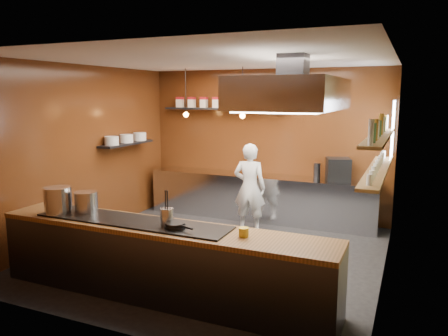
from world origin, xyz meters
The scene contains 26 objects.
floor centered at (0.00, 0.00, 0.00)m, with size 5.00×5.00×0.00m, color black.
back_wall centered at (0.00, 2.50, 1.50)m, with size 5.00×5.00×0.00m, color #3D210B.
left_wall centered at (-2.50, 0.00, 1.50)m, with size 5.00×5.00×0.00m, color #3D210B.
right_wall centered at (2.50, 0.00, 1.50)m, with size 5.00×5.00×0.00m, color brown.
ceiling centered at (0.00, 0.00, 3.00)m, with size 5.00×5.00×0.00m, color silver.
window_pane centered at (2.45, 1.70, 1.90)m, with size 1.00×1.00×0.00m, color white.
prep_counter centered at (0.00, 2.17, 0.45)m, with size 4.60×0.65×0.90m, color silver.
pass_counter centered at (0.00, -1.60, 0.47)m, with size 4.40×0.72×0.94m.
tin_shelf centered at (-0.90, 2.36, 2.20)m, with size 2.60×0.26×0.04m, color black.
plate_shelf centered at (-2.34, 1.00, 1.55)m, with size 0.30×1.40×0.04m, color black.
bottle_shelf_upper centered at (2.34, 0.30, 1.92)m, with size 0.26×2.80×0.04m, color brown.
bottle_shelf_lower centered at (2.34, 0.30, 1.45)m, with size 0.26×2.80×0.04m, color brown.
extractor_hood centered at (1.30, -0.40, 2.51)m, with size 1.20×2.00×0.72m.
pendant_left centered at (-1.40, 1.70, 2.15)m, with size 0.10×0.10×0.95m.
pendant_right centered at (-0.20, 1.70, 2.15)m, with size 0.10×0.10×0.95m.
storage_tins centered at (-0.75, 2.36, 2.33)m, with size 2.43×0.13×0.22m.
plate_stacks centered at (-2.34, 1.00, 1.65)m, with size 0.26×1.16×0.16m.
bottles centered at (2.34, 0.30, 2.06)m, with size 0.06×2.66×0.24m.
wine_glasses centered at (2.34, 0.30, 1.53)m, with size 0.07×2.37×0.13m.
stockpot_large centered at (-1.50, -1.70, 1.11)m, with size 0.36×0.36×0.35m, color #B4B7BB.
stockpot_small centered at (-1.17, -1.53, 1.08)m, with size 0.30×0.30×0.28m, color silver.
utensil_crock centered at (0.11, -1.61, 1.04)m, with size 0.16×0.16×0.20m, color silver.
frying_pan centered at (0.27, -1.67, 0.97)m, with size 0.41×0.26×0.06m.
butter_jar centered at (1.09, -1.58, 0.97)m, with size 0.11×0.11×0.10m, color yellow.
espresso_machine centered at (1.52, 2.24, 1.11)m, with size 0.42×0.40×0.42m, color black.
chef centered at (0.08, 1.36, 0.81)m, with size 0.59×0.39×1.63m, color white.
Camera 1 is at (2.76, -5.98, 2.49)m, focal length 35.00 mm.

